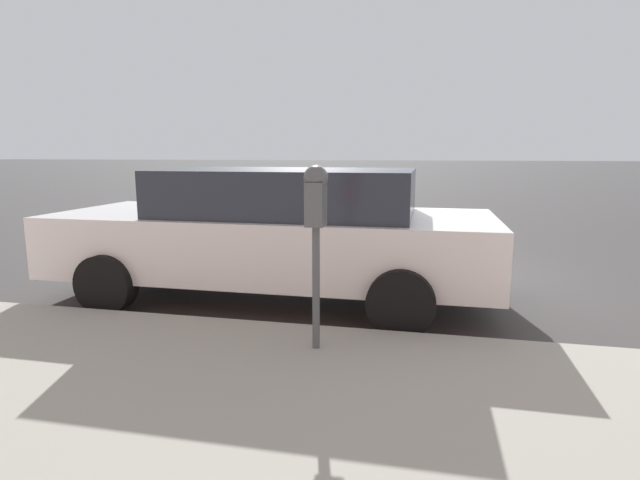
{
  "coord_description": "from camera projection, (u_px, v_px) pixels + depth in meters",
  "views": [
    {
      "loc": [
        -6.46,
        -0.07,
        1.68
      ],
      "look_at": [
        -2.71,
        0.74,
        1.01
      ],
      "focal_mm": 28.0,
      "sensor_mm": 36.0,
      "label": 1
    }
  ],
  "objects": [
    {
      "name": "car_white",
      "position": [
        277.0,
        231.0,
        5.76
      ],
      "size": [
        2.15,
        4.97,
        1.5
      ],
      "rotation": [
        0.0,
        0.0,
        -0.0
      ],
      "color": "silver",
      "rests_on": "ground_plane"
    },
    {
      "name": "ground_plane",
      "position": [
        418.0,
        283.0,
        6.52
      ],
      "size": [
        220.0,
        220.0,
        0.0
      ],
      "primitive_type": "plane",
      "color": "#3D3A3A"
    },
    {
      "name": "parking_meter",
      "position": [
        316.0,
        211.0,
        3.85
      ],
      "size": [
        0.21,
        0.19,
        1.46
      ],
      "color": "#4C5156",
      "rests_on": "sidewalk"
    }
  ]
}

